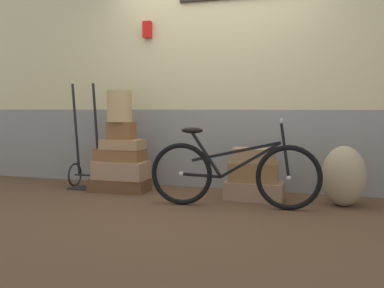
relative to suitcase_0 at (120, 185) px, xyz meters
name	(u,v)px	position (x,y,z in m)	size (l,w,h in m)	color
ground	(196,204)	(1.02, -0.23, -0.10)	(8.76, 5.20, 0.06)	#513823
station_building	(217,64)	(1.03, 0.61, 1.44)	(6.76, 0.74, 3.01)	gray
suitcase_0	(120,185)	(0.00, 0.00, 0.00)	(0.68, 0.36, 0.15)	brown
suitcase_1	(121,170)	(0.03, 0.00, 0.18)	(0.62, 0.34, 0.21)	#937051
suitcase_2	(120,155)	(-0.01, 0.04, 0.35)	(0.56, 0.31, 0.14)	brown
suitcase_3	(123,144)	(0.04, 0.02, 0.48)	(0.49, 0.29, 0.12)	#9E754C
suitcase_4	(121,131)	(0.03, 0.01, 0.64)	(0.31, 0.18, 0.20)	brown
suitcase_5	(254,191)	(1.59, 0.01, 0.02)	(0.61, 0.35, 0.19)	#937051
suitcase_6	(253,172)	(1.58, 0.03, 0.22)	(0.51, 0.33, 0.21)	olive
suitcase_7	(254,155)	(1.58, 0.02, 0.40)	(0.44, 0.27, 0.15)	#9E754C
wicker_basket	(119,106)	(0.00, 0.02, 0.92)	(0.29, 0.29, 0.37)	tan
luggage_trolley	(86,163)	(-0.50, 0.10, 0.22)	(0.37, 0.37, 1.27)	black
burlap_sack	(344,176)	(2.48, -0.01, 0.23)	(0.42, 0.36, 0.60)	#9E8966
bicycle	(233,173)	(1.44, -0.40, 0.26)	(1.68, 0.46, 0.87)	black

